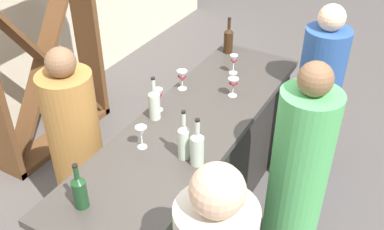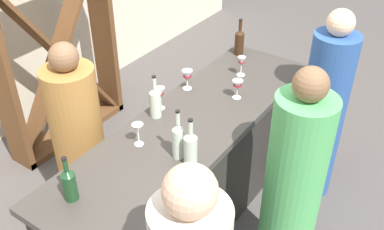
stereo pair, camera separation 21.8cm
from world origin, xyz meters
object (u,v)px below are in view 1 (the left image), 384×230
(person_left_guest, at_px, (296,184))
(wine_bottle_second_right_clear_pale, at_px, (154,103))
(wine_bottle_rightmost_amber_brown, at_px, (228,39))
(wine_glass_far_left, at_px, (158,95))
(wine_bottle_center_clear_pale, at_px, (184,140))
(wine_bottle_leftmost_olive_green, at_px, (80,191))
(wine_glass_near_left, at_px, (233,84))
(wine_glass_near_right, at_px, (141,132))
(wine_glass_far_center, at_px, (182,77))
(wine_bottle_second_left_clear_pale, at_px, (197,147))
(wine_glass_near_center, at_px, (234,60))
(person_server_behind, at_px, (78,153))
(person_right_guest, at_px, (315,109))
(wine_rack, at_px, (43,60))

(person_left_guest, bearing_deg, wine_bottle_second_right_clear_pale, -17.25)
(wine_bottle_rightmost_amber_brown, distance_m, wine_glass_far_left, 1.05)
(wine_bottle_center_clear_pale, xyz_separation_m, wine_bottle_rightmost_amber_brown, (1.41, 0.38, -0.01))
(wine_bottle_center_clear_pale, bearing_deg, wine_bottle_leftmost_olive_green, 156.15)
(wine_bottle_rightmost_amber_brown, distance_m, wine_glass_near_left, 0.72)
(wine_glass_near_right, relative_size, wine_glass_far_center, 1.00)
(wine_bottle_second_left_clear_pale, xyz_separation_m, person_left_guest, (0.34, -0.53, -0.33))
(wine_glass_near_left, bearing_deg, wine_glass_near_center, 24.43)
(wine_glass_near_right, bearing_deg, wine_glass_far_center, 10.76)
(wine_glass_near_left, xyz_separation_m, wine_glass_near_right, (-0.83, 0.23, 0.01))
(wine_bottle_leftmost_olive_green, relative_size, wine_glass_near_right, 1.84)
(wine_glass_near_left, distance_m, wine_glass_near_center, 0.34)
(wine_glass_near_left, xyz_separation_m, person_server_behind, (-0.84, 0.80, -0.36))
(wine_glass_near_right, xyz_separation_m, person_right_guest, (1.28, -0.75, -0.32))
(wine_bottle_second_left_clear_pale, height_order, wine_glass_far_center, wine_bottle_second_left_clear_pale)
(wine_bottle_second_left_clear_pale, bearing_deg, wine_glass_far_left, 53.85)
(wine_glass_near_left, distance_m, wine_glass_far_center, 0.39)
(wine_bottle_second_left_clear_pale, relative_size, wine_bottle_center_clear_pale, 0.96)
(wine_glass_near_center, relative_size, wine_glass_far_center, 1.04)
(wine_bottle_leftmost_olive_green, bearing_deg, wine_bottle_rightmost_amber_brown, 3.12)
(wine_bottle_second_right_clear_pale, relative_size, wine_glass_near_left, 2.18)
(wine_bottle_second_left_clear_pale, relative_size, wine_bottle_second_right_clear_pale, 1.02)
(person_right_guest, bearing_deg, wine_glass_near_right, 39.96)
(wine_bottle_leftmost_olive_green, bearing_deg, wine_glass_near_right, 0.49)
(wine_bottle_rightmost_amber_brown, relative_size, person_server_behind, 0.21)
(wine_bottle_second_left_clear_pale, height_order, person_left_guest, person_left_guest)
(wine_bottle_second_right_clear_pale, xyz_separation_m, wine_glass_near_left, (0.52, -0.34, -0.02))
(wine_bottle_rightmost_amber_brown, bearing_deg, wine_glass_near_left, -151.61)
(wine_glass_near_center, height_order, person_right_guest, person_right_guest)
(wine_glass_far_center, bearing_deg, wine_bottle_leftmost_olive_green, -173.68)
(wine_bottle_leftmost_olive_green, height_order, wine_glass_near_center, wine_bottle_leftmost_olive_green)
(person_server_behind, bearing_deg, person_left_guest, 26.53)
(wine_bottle_center_clear_pale, distance_m, wine_glass_near_center, 1.11)
(wine_bottle_second_left_clear_pale, relative_size, wine_glass_near_left, 2.22)
(wine_glass_near_left, relative_size, wine_glass_far_left, 0.85)
(wine_rack, bearing_deg, wine_glass_near_left, -84.50)
(wine_bottle_leftmost_olive_green, relative_size, wine_glass_far_left, 1.68)
(person_server_behind, bearing_deg, person_right_guest, 56.12)
(wine_bottle_second_left_clear_pale, xyz_separation_m, wine_bottle_second_right_clear_pale, (0.28, 0.48, -0.00))
(wine_glass_far_center, relative_size, person_left_guest, 0.10)
(wine_bottle_rightmost_amber_brown, height_order, person_server_behind, person_server_behind)
(wine_glass_far_left, relative_size, person_left_guest, 0.11)
(wine_rack, xyz_separation_m, wine_bottle_center_clear_pale, (-0.61, -1.79, 0.20))
(person_left_guest, bearing_deg, wine_glass_far_left, -22.66)
(wine_bottle_leftmost_olive_green, xyz_separation_m, person_server_behind, (0.55, 0.57, -0.37))
(wine_glass_near_left, xyz_separation_m, wine_glass_far_left, (-0.42, 0.37, 0.02))
(wine_bottle_leftmost_olive_green, bearing_deg, person_server_behind, 45.93)
(wine_rack, height_order, wine_bottle_second_left_clear_pale, wine_rack)
(wine_rack, relative_size, wine_glass_near_right, 11.39)
(wine_glass_far_left, bearing_deg, wine_glass_far_center, 0.41)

